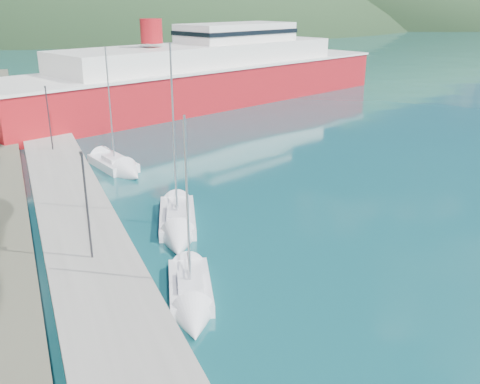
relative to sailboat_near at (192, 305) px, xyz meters
name	(u,v)px	position (x,y,z in m)	size (l,w,h in m)	color
ground	(63,65)	(5.17, 112.05, -0.28)	(1400.00, 1400.00, 0.00)	#114A4F
quay	(69,197)	(-3.83, 18.05, 0.12)	(5.00, 88.00, 0.80)	gray
lamp_posts	(86,201)	(-3.83, 6.54, 3.80)	(0.15, 49.73, 6.06)	#2D2D33
sailboat_near	(192,305)	(0.00, 0.00, 0.00)	(3.96, 7.51, 10.35)	silver
sailboat_mid	(178,231)	(1.97, 8.91, 0.03)	(4.80, 9.31, 12.96)	silver
sailboat_far	(122,169)	(1.36, 23.74, 0.04)	(4.35, 8.36, 11.74)	silver
ferry	(206,76)	(19.65, 52.76, 3.61)	(65.09, 35.93, 12.81)	maroon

